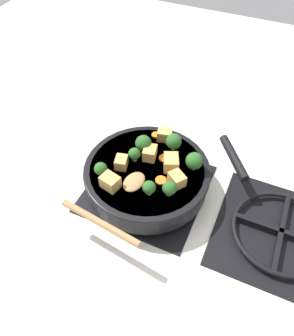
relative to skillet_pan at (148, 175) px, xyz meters
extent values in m
plane|color=silver|center=(0.00, 0.00, -0.06)|extent=(2.40, 2.40, 0.00)
cube|color=black|center=(0.00, 0.00, -0.06)|extent=(0.31, 0.31, 0.01)
torus|color=black|center=(0.00, 0.00, -0.04)|extent=(0.24, 0.24, 0.01)
cube|color=black|center=(0.00, 0.00, -0.04)|extent=(0.01, 0.23, 0.01)
cube|color=black|center=(0.00, 0.00, -0.04)|extent=(0.23, 0.01, 0.01)
cube|color=black|center=(0.00, 0.36, -0.06)|extent=(0.31, 0.31, 0.01)
torus|color=black|center=(0.00, 0.36, -0.04)|extent=(0.24, 0.24, 0.01)
cube|color=black|center=(0.00, 0.36, -0.04)|extent=(0.01, 0.23, 0.01)
cube|color=black|center=(0.00, 0.36, -0.04)|extent=(0.23, 0.01, 0.01)
cylinder|color=black|center=(0.00, 0.00, 0.00)|extent=(0.32, 0.32, 0.06)
cylinder|color=brown|center=(0.00, 0.00, 0.00)|extent=(0.30, 0.30, 0.05)
torus|color=black|center=(0.00, 0.00, 0.02)|extent=(0.33, 0.33, 0.01)
cylinder|color=black|center=(-0.14, 0.19, 0.02)|extent=(0.14, 0.11, 0.02)
ellipsoid|color=#A87A4C|center=(0.06, -0.01, 0.03)|extent=(0.07, 0.06, 0.01)
cylinder|color=#A87A4C|center=(0.20, -0.03, 0.04)|extent=(0.04, 0.21, 0.02)
cube|color=tan|center=(0.09, -0.06, 0.04)|extent=(0.04, 0.05, 0.03)
cube|color=tan|center=(-0.04, -0.01, 0.04)|extent=(0.05, 0.04, 0.03)
cube|color=tan|center=(0.02, 0.09, 0.04)|extent=(0.05, 0.05, 0.03)
cube|color=tan|center=(-0.03, 0.05, 0.05)|extent=(0.06, 0.05, 0.04)
cube|color=tan|center=(0.02, -0.06, 0.04)|extent=(0.04, 0.04, 0.03)
cube|color=tan|center=(-0.12, 0.00, 0.04)|extent=(0.04, 0.05, 0.03)
cylinder|color=#709956|center=(-0.09, 0.03, 0.03)|extent=(0.01, 0.01, 0.01)
sphere|color=#285B23|center=(-0.09, 0.03, 0.06)|extent=(0.04, 0.04, 0.04)
cylinder|color=#709956|center=(-0.05, -0.04, 0.03)|extent=(0.01, 0.01, 0.01)
sphere|color=#285B23|center=(-0.05, -0.04, 0.06)|extent=(0.04, 0.04, 0.04)
cylinder|color=#709956|center=(-0.01, -0.04, 0.03)|extent=(0.01, 0.01, 0.01)
sphere|color=#285B23|center=(-0.01, -0.04, 0.05)|extent=(0.03, 0.03, 0.03)
cylinder|color=#709956|center=(0.06, 0.08, 0.03)|extent=(0.01, 0.01, 0.01)
sphere|color=#285B23|center=(0.06, 0.08, 0.05)|extent=(0.03, 0.03, 0.03)
cylinder|color=#709956|center=(-0.05, 0.11, 0.03)|extent=(0.01, 0.01, 0.01)
sphere|color=#285B23|center=(-0.05, 0.11, 0.06)|extent=(0.04, 0.04, 0.04)
cylinder|color=#709956|center=(0.07, -0.10, 0.03)|extent=(0.01, 0.01, 0.01)
sphere|color=#285B23|center=(0.07, -0.10, 0.05)|extent=(0.03, 0.03, 0.03)
cylinder|color=#709956|center=(0.07, 0.04, 0.03)|extent=(0.01, 0.01, 0.01)
sphere|color=#285B23|center=(0.07, 0.04, 0.05)|extent=(0.03, 0.03, 0.03)
cylinder|color=orange|center=(0.03, 0.05, 0.03)|extent=(0.03, 0.03, 0.01)
cylinder|color=orange|center=(-0.05, 0.03, 0.03)|extent=(0.03, 0.03, 0.01)
cylinder|color=orange|center=(-0.12, -0.03, 0.03)|extent=(0.02, 0.02, 0.01)
camera|label=1|loc=(0.51, 0.23, 0.66)|focal=35.00mm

